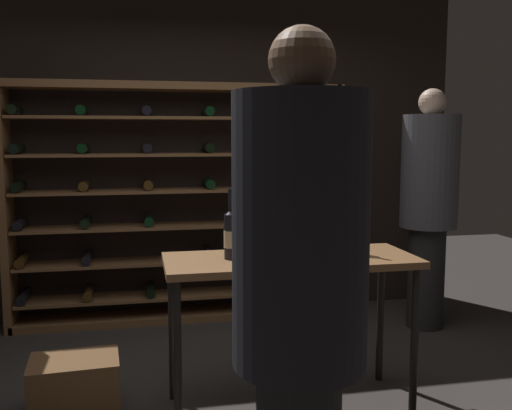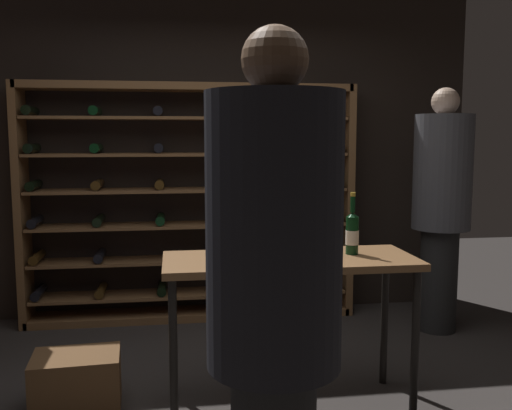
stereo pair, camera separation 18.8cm
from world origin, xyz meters
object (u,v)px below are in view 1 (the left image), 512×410
Objects in this scene: person_guest_khaki at (429,198)px; wine_bottle_gold_foil at (231,234)px; wine_crate at (75,387)px; wine_glass_stemmed_right at (289,236)px; tasting_table at (290,274)px; person_bystander_dark_jacket at (300,295)px; wine_rack at (178,204)px; wine_bottle_red_label at (351,232)px.

person_guest_khaki is 4.95× the size of wine_bottle_gold_foil.
wine_glass_stemmed_right reaches higher than wine_crate.
person_bystander_dark_jacket is (-0.32, -1.30, 0.26)m from tasting_table.
wine_glass_stemmed_right is (0.51, -1.65, 0.00)m from wine_rack.
wine_bottle_gold_foil is at bearing -8.13° from wine_crate.
wine_glass_stemmed_right is at bearing 126.95° from person_guest_khaki.
tasting_table is at bearing -6.70° from wine_crate.
wine_bottle_gold_foil is 0.70m from wine_bottle_red_label.
person_guest_khaki is at bearing 20.29° from wine_crate.
wine_glass_stemmed_right is (1.20, -0.08, 0.82)m from wine_crate.
wine_bottle_red_label is (0.37, 0.04, 0.22)m from tasting_table.
person_guest_khaki is (1.76, 2.41, 0.02)m from person_bystander_dark_jacket.
person_bystander_dark_jacket is 1.40m from wine_glass_stemmed_right.
wine_bottle_gold_foil reaches higher than wine_crate.
wine_crate is (-0.87, 1.44, -0.88)m from person_bystander_dark_jacket.
wine_bottle_gold_foil is at bearing -84.70° from person_bystander_dark_jacket.
tasting_table is 0.43m from wine_bottle_red_label.
wine_glass_stemmed_right is at bearing -3.82° from wine_crate.
wine_rack is at bearing 117.55° from wine_bottle_red_label.
wine_bottle_red_label is 0.37m from wine_glass_stemmed_right.
wine_bottle_red_label is at bearing -62.45° from wine_rack.
person_guest_khaki reaches higher than wine_crate.
tasting_table is at bearing -99.08° from person_bystander_dark_jacket.
person_bystander_dark_jacket is at bearing -86.53° from wine_rack.
wine_glass_stemmed_right is (-0.36, 0.02, -0.01)m from wine_bottle_red_label.
person_guest_khaki is 2.08m from wine_bottle_gold_foil.
person_guest_khaki is 1.78m from wine_glass_stemmed_right.
wine_crate is at bearing 173.30° from tasting_table.
wine_rack reaches higher than wine_bottle_red_label.
wine_bottle_red_label is 2.31× the size of wine_glass_stemmed_right.
wine_rack is 5.73× the size of wine_crate.
tasting_table is 3.95× the size of wine_bottle_red_label.
person_bystander_dark_jacket reaches higher than wine_glass_stemmed_right.
wine_rack is 1.97× the size of tasting_table.
wine_crate is at bearing -53.98° from person_bystander_dark_jacket.
wine_glass_stemmed_right is at bearing 7.29° from wine_bottle_gold_foil.
person_bystander_dark_jacket is at bearing -89.52° from wine_bottle_gold_foil.
wine_rack is 7.77× the size of wine_bottle_red_label.
wine_bottle_red_label is at bearing -3.43° from wine_glass_stemmed_right.
person_guest_khaki is 3.98× the size of wine_crate.
wine_bottle_gold_foil is 2.52× the size of wine_glass_stemmed_right.
wine_crate is 1.77m from wine_bottle_red_label.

